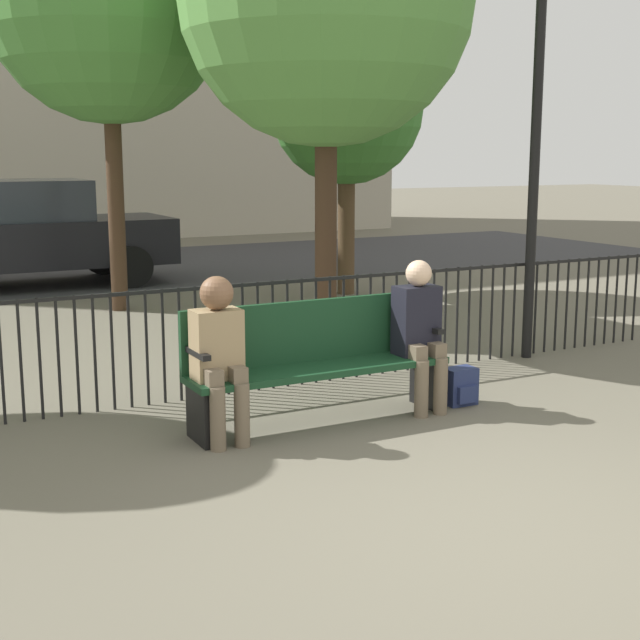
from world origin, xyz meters
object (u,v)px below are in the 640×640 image
object	(u,v)px
park_bench	(315,357)
tree_2	(347,109)
seated_person_0	(219,348)
lamp_post	(537,106)
backpack	(460,387)
parked_car_0	(24,232)
tree_0	(107,0)
seated_person_1	(420,327)

from	to	relation	value
park_bench	tree_2	xyz separation A→B (m)	(3.30, 5.35, 2.13)
seated_person_0	lamp_post	world-z (taller)	lamp_post
backpack	lamp_post	bearing A→B (deg)	33.53
backpack	parked_car_0	size ratio (longest dim) A/B	0.07
tree_2	lamp_post	size ratio (longest dim) A/B	1.00
lamp_post	backpack	bearing A→B (deg)	-146.47
seated_person_0	lamp_post	xyz separation A→B (m)	(3.70, 1.05, 1.78)
park_bench	backpack	bearing A→B (deg)	-7.09
park_bench	tree_0	xyz separation A→B (m)	(0.01, 5.54, 3.36)
park_bench	seated_person_0	distance (m)	0.85
lamp_post	parked_car_0	distance (m)	8.30
park_bench	tree_2	size ratio (longest dim) A/B	0.55
tree_2	seated_person_1	bearing A→B (deg)	-113.98
park_bench	tree_2	world-z (taller)	tree_2
park_bench	seated_person_0	bearing A→B (deg)	-170.89
tree_0	tree_2	xyz separation A→B (m)	(3.29, -0.19, -1.23)
tree_0	tree_2	world-z (taller)	tree_0
backpack	tree_2	distance (m)	6.38
seated_person_0	tree_2	size ratio (longest dim) A/B	0.32
backpack	park_bench	bearing A→B (deg)	172.91
seated_person_0	parked_car_0	size ratio (longest dim) A/B	0.28
park_bench	seated_person_0	world-z (taller)	seated_person_0
tree_2	parked_car_0	size ratio (longest dim) A/B	0.89
seated_person_0	parked_car_0	xyz separation A→B (m)	(0.13, 8.36, 0.16)
seated_person_0	parked_car_0	distance (m)	8.36
seated_person_1	parked_car_0	bearing A→B (deg)	100.56
lamp_post	parked_car_0	xyz separation A→B (m)	(-3.58, 7.31, -1.62)
park_bench	parked_car_0	world-z (taller)	parked_car_0
seated_person_1	park_bench	bearing A→B (deg)	171.33
seated_person_1	parked_car_0	xyz separation A→B (m)	(-1.56, 8.36, 0.17)
park_bench	backpack	world-z (taller)	park_bench
tree_0	parked_car_0	distance (m)	4.11
seated_person_0	backpack	world-z (taller)	seated_person_0
backpack	tree_0	world-z (taller)	tree_0
park_bench	tree_2	distance (m)	6.64
lamp_post	parked_car_0	world-z (taller)	lamp_post
seated_person_1	tree_2	size ratio (longest dim) A/B	0.32
tree_0	tree_2	distance (m)	3.52
tree_0	parked_car_0	size ratio (longest dim) A/B	1.28
park_bench	backpack	distance (m)	1.31
park_bench	seated_person_1	size ratio (longest dim) A/B	1.71
park_bench	lamp_post	xyz separation A→B (m)	(2.88, 0.92, 1.96)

